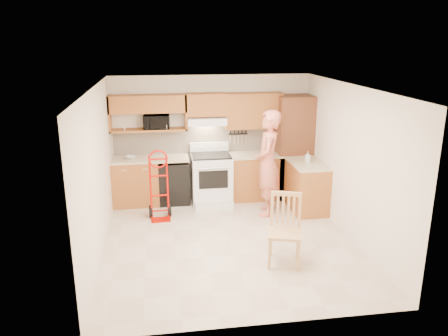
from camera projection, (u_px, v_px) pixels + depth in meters
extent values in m
cube|color=beige|center=(229.00, 241.00, 7.31)|extent=(4.00, 4.50, 0.02)
cube|color=white|center=(229.00, 86.00, 6.60)|extent=(4.00, 4.50, 0.02)
cube|color=silver|center=(211.00, 137.00, 9.10)|extent=(4.00, 0.02, 2.50)
cube|color=silver|center=(262.00, 226.00, 4.81)|extent=(4.00, 0.02, 2.50)
cube|color=silver|center=(97.00, 173.00, 6.67)|extent=(0.02, 4.50, 2.50)
cube|color=silver|center=(351.00, 163.00, 7.24)|extent=(0.02, 4.50, 2.50)
cube|color=beige|center=(211.00, 139.00, 9.09)|extent=(3.92, 0.03, 0.55)
cube|color=#9C5326|center=(136.00, 182.00, 8.81)|extent=(0.90, 0.60, 0.90)
cube|color=black|center=(174.00, 182.00, 8.92)|extent=(0.60, 0.60, 0.85)
cube|color=#9C5326|center=(253.00, 177.00, 9.15)|extent=(1.14, 0.60, 0.90)
cube|color=#C9B792|center=(150.00, 159.00, 8.72)|extent=(1.50, 0.63, 0.04)
cube|color=#C9B792|center=(254.00, 155.00, 9.02)|extent=(1.14, 0.63, 0.04)
cube|color=#9C5326|center=(307.00, 187.00, 8.51)|extent=(0.60, 1.00, 0.90)
cube|color=#C9B792|center=(308.00, 164.00, 8.38)|extent=(0.63, 1.00, 0.04)
cube|color=brown|center=(293.00, 147.00, 9.09)|extent=(0.70, 0.60, 2.10)
cube|color=#9C5326|center=(148.00, 104.00, 8.55)|extent=(1.50, 0.33, 0.34)
cube|color=#9C5326|center=(149.00, 130.00, 8.69)|extent=(1.50, 0.33, 0.04)
cube|color=#9C5326|center=(206.00, 105.00, 8.72)|extent=(0.76, 0.33, 0.44)
cube|color=#9C5326|center=(253.00, 110.00, 8.89)|extent=(1.14, 0.33, 0.70)
cube|color=white|center=(207.00, 121.00, 8.74)|extent=(0.76, 0.46, 0.14)
imported|color=black|center=(157.00, 122.00, 8.67)|extent=(0.52, 0.38, 0.27)
imported|color=#D46C54|center=(268.00, 163.00, 8.16)|extent=(0.65, 0.82, 1.97)
imported|color=white|center=(308.00, 157.00, 8.39)|extent=(0.11, 0.11, 0.21)
imported|color=white|center=(131.00, 157.00, 8.65)|extent=(0.25, 0.25, 0.05)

